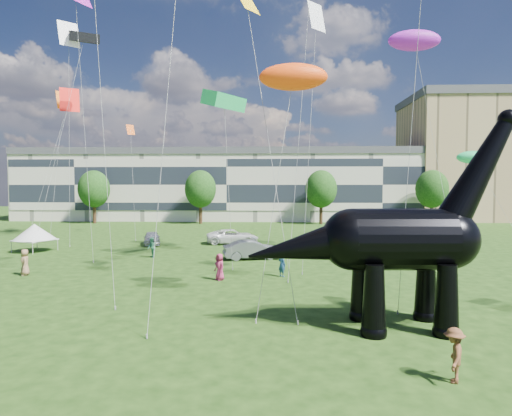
{
  "coord_description": "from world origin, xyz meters",
  "views": [
    {
      "loc": [
        -0.09,
        -17.74,
        6.35
      ],
      "look_at": [
        -1.06,
        8.0,
        5.0
      ],
      "focal_mm": 30.0,
      "sensor_mm": 36.0,
      "label": 1
    }
  ],
  "objects": [
    {
      "name": "ground",
      "position": [
        0.0,
        0.0,
        0.0
      ],
      "size": [
        220.0,
        220.0,
        0.0
      ],
      "primitive_type": "plane",
      "color": "#16330C",
      "rests_on": "ground"
    },
    {
      "name": "terrace_row",
      "position": [
        -8.0,
        62.0,
        6.0
      ],
      "size": [
        78.0,
        11.0,
        12.0
      ],
      "primitive_type": "cube",
      "color": "beige",
      "rests_on": "ground"
    },
    {
      "name": "apartment_block",
      "position": [
        40.0,
        65.0,
        11.0
      ],
      "size": [
        28.0,
        18.0,
        22.0
      ],
      "primitive_type": "cube",
      "color": "tan",
      "rests_on": "ground"
    },
    {
      "name": "tree_far_left",
      "position": [
        -30.0,
        53.0,
        6.29
      ],
      "size": [
        5.2,
        5.2,
        9.44
      ],
      "color": "#382314",
      "rests_on": "ground"
    },
    {
      "name": "tree_mid_left",
      "position": [
        -12.0,
        53.0,
        6.29
      ],
      "size": [
        5.2,
        5.2,
        9.44
      ],
      "color": "#382314",
      "rests_on": "ground"
    },
    {
      "name": "tree_mid_right",
      "position": [
        8.0,
        53.0,
        6.29
      ],
      "size": [
        5.2,
        5.2,
        9.44
      ],
      "color": "#382314",
      "rests_on": "ground"
    },
    {
      "name": "tree_far_right",
      "position": [
        26.0,
        53.0,
        6.29
      ],
      "size": [
        5.2,
        5.2,
        9.44
      ],
      "color": "#382314",
      "rests_on": "ground"
    },
    {
      "name": "dinosaur_sculpture",
      "position": [
        5.16,
        1.34,
        3.8
      ],
      "size": [
        12.28,
        3.46,
        10.06
      ],
      "rotation": [
        0.0,
        0.0,
        0.03
      ],
      "color": "black",
      "rests_on": "ground"
    },
    {
      "name": "car_silver",
      "position": [
        -12.97,
        27.39,
        0.72
      ],
      "size": [
        2.8,
        4.55,
        1.44
      ],
      "primitive_type": "imported",
      "rotation": [
        0.0,
        0.0,
        0.28
      ],
      "color": "silver",
      "rests_on": "ground"
    },
    {
      "name": "car_grey",
      "position": [
        -1.8,
        18.88,
        0.82
      ],
      "size": [
        5.24,
        2.83,
        1.64
      ],
      "primitive_type": "imported",
      "rotation": [
        0.0,
        0.0,
        1.8
      ],
      "color": "slate",
      "rests_on": "ground"
    },
    {
      "name": "car_white",
      "position": [
        -4.4,
        28.67,
        0.79
      ],
      "size": [
        5.99,
        3.43,
        1.57
      ],
      "primitive_type": "imported",
      "rotation": [
        0.0,
        0.0,
        1.72
      ],
      "color": "white",
      "rests_on": "ground"
    },
    {
      "name": "car_dark",
      "position": [
        4.77,
        22.77,
        0.76
      ],
      "size": [
        4.28,
        5.64,
        1.52
      ],
      "primitive_type": "imported",
      "rotation": [
        0.0,
        0.0,
        -0.47
      ],
      "color": "#595960",
      "rests_on": "ground"
    },
    {
      "name": "gazebo_near",
      "position": [
        10.28,
        27.73,
        1.7
      ],
      "size": [
        4.6,
        4.6,
        2.42
      ],
      "rotation": [
        0.0,
        0.0,
        0.43
      ],
      "color": "silver",
      "rests_on": "ground"
    },
    {
      "name": "gazebo_far",
      "position": [
        13.24,
        31.82,
        1.84
      ],
      "size": [
        4.99,
        4.99,
        2.62
      ],
      "rotation": [
        0.0,
        0.0,
        -0.43
      ],
      "color": "white",
      "rests_on": "ground"
    },
    {
      "name": "gazebo_left",
      "position": [
        -22.96,
        22.39,
        1.88
      ],
      "size": [
        4.95,
        4.95,
        2.67
      ],
      "rotation": [
        0.0,
        0.0,
        -0.37
      ],
      "color": "silver",
      "rests_on": "ground"
    },
    {
      "name": "visitors",
      "position": [
        -3.62,
        14.87,
        0.9
      ],
      "size": [
        51.9,
        41.38,
        1.88
      ],
      "color": "#307955",
      "rests_on": "ground"
    },
    {
      "name": "kites",
      "position": [
        2.89,
        17.57,
        17.37
      ],
      "size": [
        54.85,
        43.71,
        27.73
      ],
      "color": "red",
      "rests_on": "ground"
    }
  ]
}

